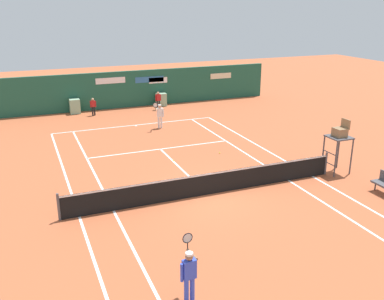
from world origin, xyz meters
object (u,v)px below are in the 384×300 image
(umpire_chair, at_px, (339,137))
(ball_kid_right_post, at_px, (93,106))
(ball_kid_centre_post, at_px, (158,99))
(tennis_ball_by_sideline, at_px, (79,141))
(tennis_ball_near_service_line, at_px, (173,160))
(tennis_ball_mid_court, at_px, (220,153))
(player_near_side, at_px, (189,272))
(player_on_baseline, at_px, (160,114))

(umpire_chair, height_order, ball_kid_right_post, umpire_chair)
(ball_kid_centre_post, bearing_deg, tennis_ball_by_sideline, 35.82)
(tennis_ball_by_sideline, bearing_deg, ball_kid_right_post, 71.88)
(tennis_ball_near_service_line, relative_size, tennis_ball_mid_court, 1.00)
(player_near_side, bearing_deg, ball_kid_centre_post, 69.07)
(umpire_chair, height_order, tennis_ball_near_service_line, umpire_chair)
(player_on_baseline, bearing_deg, player_near_side, 97.93)
(umpire_chair, xyz_separation_m, ball_kid_centre_post, (-3.89, 15.28, -0.98))
(player_on_baseline, xyz_separation_m, tennis_ball_mid_court, (1.42, -5.90, -0.90))
(umpire_chair, relative_size, player_on_baseline, 1.45)
(player_near_side, height_order, tennis_ball_by_sideline, player_near_side)
(player_near_side, height_order, ball_kid_right_post, player_near_side)
(ball_kid_centre_post, height_order, tennis_ball_mid_court, ball_kid_centre_post)
(player_near_side, distance_m, tennis_ball_by_sideline, 15.66)
(tennis_ball_by_sideline, bearing_deg, player_near_side, -87.48)
(umpire_chair, height_order, player_near_side, umpire_chair)
(umpire_chair, height_order, ball_kid_centre_post, umpire_chair)
(tennis_ball_near_service_line, bearing_deg, ball_kid_right_post, 100.80)
(umpire_chair, distance_m, tennis_ball_mid_court, 6.21)
(player_on_baseline, relative_size, player_near_side, 0.99)
(player_near_side, relative_size, tennis_ball_near_service_line, 26.37)
(player_near_side, bearing_deg, tennis_ball_by_sideline, 87.38)
(ball_kid_right_post, bearing_deg, ball_kid_centre_post, -176.32)
(ball_kid_centre_post, bearing_deg, player_on_baseline, 68.31)
(ball_kid_right_post, height_order, tennis_ball_near_service_line, ball_kid_right_post)
(umpire_chair, xyz_separation_m, tennis_ball_mid_court, (-3.95, 4.47, -1.72))
(tennis_ball_mid_court, bearing_deg, player_near_side, -119.45)
(ball_kid_right_post, bearing_deg, player_on_baseline, 128.06)
(umpire_chair, bearing_deg, tennis_ball_mid_court, 41.47)
(ball_kid_centre_post, bearing_deg, player_near_side, 69.34)
(umpire_chair, bearing_deg, ball_kid_right_post, 29.74)
(ball_kid_centre_post, height_order, tennis_ball_near_service_line, ball_kid_centre_post)
(player_near_side, height_order, ball_kid_centre_post, player_near_side)
(ball_kid_centre_post, bearing_deg, tennis_ball_mid_court, 84.78)
(umpire_chair, distance_m, ball_kid_centre_post, 15.80)
(player_near_side, xyz_separation_m, ball_kid_right_post, (1.21, 21.41, -0.22))
(umpire_chair, xyz_separation_m, player_near_side, (-9.94, -6.13, -0.81))
(player_near_side, relative_size, tennis_ball_by_sideline, 26.37)
(umpire_chair, relative_size, tennis_ball_by_sideline, 37.81)
(ball_kid_right_post, xyz_separation_m, tennis_ball_by_sideline, (-1.90, -5.80, -0.69))
(ball_kid_right_post, xyz_separation_m, ball_kid_centre_post, (4.84, -0.00, 0.06))
(tennis_ball_mid_court, bearing_deg, ball_kid_centre_post, 89.67)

